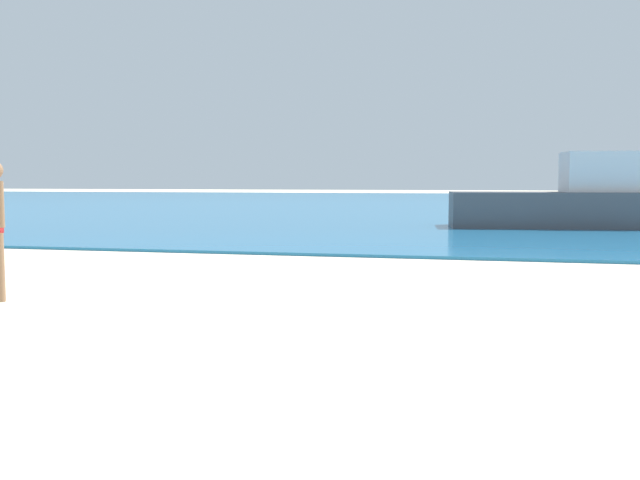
{
  "coord_description": "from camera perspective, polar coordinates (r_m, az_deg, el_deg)",
  "views": [
    {
      "loc": [
        1.14,
        2.07,
        1.4
      ],
      "look_at": [
        -0.27,
        8.07,
        0.88
      ],
      "focal_mm": 39.96,
      "sensor_mm": 36.0,
      "label": 1
    }
  ],
  "objects": [
    {
      "name": "water",
      "position": [
        42.61,
        11.71,
        2.9
      ],
      "size": [
        160.0,
        60.0,
        0.06
      ],
      "primitive_type": "cube",
      "color": "#1E6B9E",
      "rests_on": "ground"
    },
    {
      "name": "boat_near",
      "position": [
        21.28,
        19.52,
        2.93
      ],
      "size": [
        6.42,
        2.7,
        2.12
      ],
      "rotation": [
        0.0,
        0.0,
        3.26
      ],
      "color": "#4C4C51",
      "rests_on": "water"
    }
  ]
}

